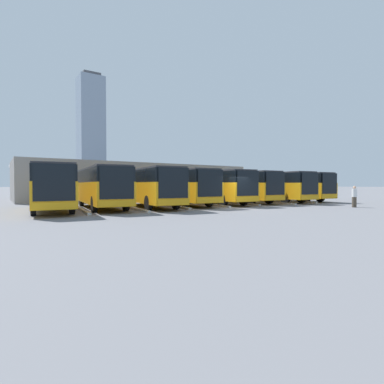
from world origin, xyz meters
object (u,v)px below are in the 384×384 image
Objects in this scene: bus_2 at (240,186)px; bus_7 at (51,186)px; bus_3 at (214,186)px; pedestrian at (354,196)px; bus_4 at (181,186)px; bus_6 at (101,186)px; bus_0 at (290,186)px; bus_1 at (271,186)px; bus_5 at (148,186)px.

bus_7 is at bearing 7.15° from bus_2.
pedestrian is at bearing 130.50° from bus_3.
bus_4 is 7.26m from bus_6.
bus_0 is 7.29m from bus_2.
bus_3 and bus_7 have the same top height.
bus_7 is (18.16, 0.33, 0.00)m from bus_2.
bus_2 is 10.80m from pedestrian.
bus_1 and bus_7 have the same top height.
bus_1 is at bearing -178.84° from bus_4.
bus_3 is at bearing -170.22° from bus_5.
bus_4 is at bearing 6.29° from bus_2.
bus_1 is 21.80m from bus_7.
bus_0 is at bearing -173.53° from bus_5.
bus_4 is 14.67m from pedestrian.
bus_1 is 1.00× the size of bus_2.
bus_7 is at bearing 171.52° from pedestrian.
bus_4 is at bearing -173.70° from bus_6.
bus_1 is 14.53m from bus_5.
bus_0 is at bearing -175.75° from bus_3.
bus_7 is (21.79, -0.63, 0.00)m from bus_1.
pedestrian is at bearing 156.11° from bus_6.
bus_6 is at bearing 3.21° from bus_1.
bus_0 is 1.00× the size of bus_3.
bus_0 and bus_1 have the same top height.
pedestrian is (-3.20, 10.28, -0.81)m from bus_2.
bus_5 is (7.26, 0.47, 0.00)m from bus_3.
pedestrian is (-14.09, 9.51, -0.81)m from bus_5.
bus_0 is 10.90m from bus_3.
bus_1 is at bearing -175.57° from bus_7.
bus_2 is at bearing -172.85° from bus_7.
bus_4 and bus_6 have the same top height.
bus_7 is at bearing 4.43° from bus_1.
bus_2 is at bearing -173.71° from bus_4.
bus_3 is 7.28m from bus_5.
bus_1 is at bearing -179.11° from bus_3.
bus_3 is 10.90m from bus_6.
bus_3 and bus_5 have the same top height.
bus_0 is 21.80m from bus_6.
bus_2 is at bearing -173.70° from bus_6.
bus_4 is at bearing 1.68° from bus_3.
bus_3 is 3.64m from bus_4.
bus_0 is 1.00× the size of bus_7.
bus_2 is 1.00× the size of bus_3.
bus_0 is at bearing -175.50° from bus_6.
pedestrian is (-21.36, 9.95, -0.81)m from bus_7.
bus_2 and bus_4 have the same top height.
bus_3 is at bearing 140.90° from pedestrian.
bus_6 is at bearing 6.30° from bus_4.
bus_7 reaches higher than pedestrian.
bus_7 is at bearing 2.62° from bus_5.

